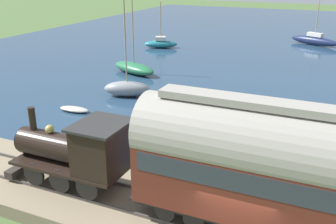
{
  "coord_description": "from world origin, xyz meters",
  "views": [
    {
      "loc": [
        -10.44,
        -2.34,
        9.19
      ],
      "look_at": [
        6.46,
        5.29,
        2.28
      ],
      "focal_mm": 42.0,
      "sensor_mm": 36.0,
      "label": 1
    }
  ],
  "objects_px": {
    "sailboat_navy": "(314,40)",
    "rowboat_mid_harbor": "(74,109)",
    "sailboat_green": "(134,68)",
    "rowboat_off_pier": "(191,143)",
    "sailboat_teal": "(161,43)",
    "rowboat_far_out": "(207,114)",
    "steam_locomotive": "(79,149)",
    "sailboat_gray": "(127,88)",
    "passenger_coach": "(260,163)"
  },
  "relations": [
    {
      "from": "steam_locomotive",
      "to": "rowboat_mid_harbor",
      "type": "relative_size",
      "value": 2.42
    },
    {
      "from": "sailboat_navy",
      "to": "sailboat_gray",
      "type": "xyz_separation_m",
      "value": [
        -27.27,
        10.9,
        0.02
      ]
    },
    {
      "from": "steam_locomotive",
      "to": "rowboat_far_out",
      "type": "xyz_separation_m",
      "value": [
        11.23,
        -1.58,
        -2.12
      ]
    },
    {
      "from": "sailboat_teal",
      "to": "rowboat_far_out",
      "type": "xyz_separation_m",
      "value": [
        -19.53,
        -12.51,
        -0.31
      ]
    },
    {
      "from": "sailboat_navy",
      "to": "rowboat_off_pier",
      "type": "bearing_deg",
      "value": -160.2
    },
    {
      "from": "steam_locomotive",
      "to": "sailboat_teal",
      "type": "xyz_separation_m",
      "value": [
        30.76,
        10.93,
        -1.81
      ]
    },
    {
      "from": "sailboat_gray",
      "to": "rowboat_far_out",
      "type": "bearing_deg",
      "value": -123.37
    },
    {
      "from": "passenger_coach",
      "to": "sailboat_navy",
      "type": "bearing_deg",
      "value": 2.2
    },
    {
      "from": "rowboat_mid_harbor",
      "to": "rowboat_far_out",
      "type": "bearing_deg",
      "value": -74.84
    },
    {
      "from": "passenger_coach",
      "to": "sailboat_teal",
      "type": "bearing_deg",
      "value": 30.44
    },
    {
      "from": "sailboat_green",
      "to": "passenger_coach",
      "type": "bearing_deg",
      "value": -120.17
    },
    {
      "from": "sailboat_green",
      "to": "rowboat_mid_harbor",
      "type": "relative_size",
      "value": 3.05
    },
    {
      "from": "sailboat_green",
      "to": "rowboat_far_out",
      "type": "relative_size",
      "value": 2.29
    },
    {
      "from": "sailboat_gray",
      "to": "rowboat_far_out",
      "type": "distance_m",
      "value": 7.09
    },
    {
      "from": "rowboat_far_out",
      "to": "rowboat_off_pier",
      "type": "xyz_separation_m",
      "value": [
        -4.56,
        -0.7,
        0.0
      ]
    },
    {
      "from": "sailboat_navy",
      "to": "sailboat_green",
      "type": "bearing_deg",
      "value": 172.72
    },
    {
      "from": "sailboat_teal",
      "to": "rowboat_far_out",
      "type": "distance_m",
      "value": 23.2
    },
    {
      "from": "sailboat_green",
      "to": "rowboat_far_out",
      "type": "bearing_deg",
      "value": -107.66
    },
    {
      "from": "steam_locomotive",
      "to": "rowboat_far_out",
      "type": "height_order",
      "value": "steam_locomotive"
    },
    {
      "from": "sailboat_green",
      "to": "rowboat_off_pier",
      "type": "relative_size",
      "value": 3.18
    },
    {
      "from": "sailboat_green",
      "to": "sailboat_navy",
      "type": "bearing_deg",
      "value": -11.6
    },
    {
      "from": "sailboat_teal",
      "to": "rowboat_far_out",
      "type": "bearing_deg",
      "value": -168.35
    },
    {
      "from": "passenger_coach",
      "to": "sailboat_gray",
      "type": "bearing_deg",
      "value": 43.89
    },
    {
      "from": "sailboat_navy",
      "to": "rowboat_mid_harbor",
      "type": "xyz_separation_m",
      "value": [
        -31.64,
        12.48,
        -0.45
      ]
    },
    {
      "from": "rowboat_off_pier",
      "to": "rowboat_mid_harbor",
      "type": "bearing_deg",
      "value": 113.62
    },
    {
      "from": "passenger_coach",
      "to": "sailboat_teal",
      "type": "distance_m",
      "value": 35.79
    },
    {
      "from": "sailboat_navy",
      "to": "sailboat_green",
      "type": "xyz_separation_m",
      "value": [
        -21.23,
        13.65,
        -0.09
      ]
    },
    {
      "from": "rowboat_mid_harbor",
      "to": "sailboat_teal",
      "type": "bearing_deg",
      "value": 7.98
    },
    {
      "from": "rowboat_far_out",
      "to": "rowboat_mid_harbor",
      "type": "bearing_deg",
      "value": 110.16
    },
    {
      "from": "sailboat_teal",
      "to": "rowboat_far_out",
      "type": "height_order",
      "value": "sailboat_teal"
    },
    {
      "from": "sailboat_gray",
      "to": "rowboat_off_pier",
      "type": "bearing_deg",
      "value": -149.08
    },
    {
      "from": "sailboat_navy",
      "to": "sailboat_gray",
      "type": "bearing_deg",
      "value": -176.31
    },
    {
      "from": "steam_locomotive",
      "to": "passenger_coach",
      "type": "xyz_separation_m",
      "value": [
        0.0,
        -7.15,
        0.93
      ]
    },
    {
      "from": "sailboat_green",
      "to": "rowboat_mid_harbor",
      "type": "distance_m",
      "value": 10.48
    },
    {
      "from": "sailboat_green",
      "to": "steam_locomotive",
      "type": "bearing_deg",
      "value": -135.87
    },
    {
      "from": "steam_locomotive",
      "to": "rowboat_off_pier",
      "type": "bearing_deg",
      "value": -18.83
    },
    {
      "from": "sailboat_green",
      "to": "rowboat_far_out",
      "type": "xyz_separation_m",
      "value": [
        -7.74,
        -9.63,
        -0.31
      ]
    },
    {
      "from": "sailboat_navy",
      "to": "rowboat_mid_harbor",
      "type": "distance_m",
      "value": 34.02
    },
    {
      "from": "rowboat_far_out",
      "to": "sailboat_gray",
      "type": "bearing_deg",
      "value": 78.75
    },
    {
      "from": "passenger_coach",
      "to": "sailboat_gray",
      "type": "xyz_separation_m",
      "value": [
        12.93,
        12.44,
        -2.64
      ]
    },
    {
      "from": "sailboat_navy",
      "to": "rowboat_far_out",
      "type": "height_order",
      "value": "sailboat_navy"
    },
    {
      "from": "sailboat_green",
      "to": "rowboat_off_pier",
      "type": "bearing_deg",
      "value": -118.85
    },
    {
      "from": "rowboat_far_out",
      "to": "rowboat_off_pier",
      "type": "height_order",
      "value": "rowboat_off_pier"
    },
    {
      "from": "passenger_coach",
      "to": "rowboat_mid_harbor",
      "type": "height_order",
      "value": "passenger_coach"
    },
    {
      "from": "rowboat_far_out",
      "to": "passenger_coach",
      "type": "bearing_deg",
      "value": -151.0
    },
    {
      "from": "rowboat_off_pier",
      "to": "rowboat_far_out",
      "type": "bearing_deg",
      "value": 43.96
    },
    {
      "from": "steam_locomotive",
      "to": "rowboat_mid_harbor",
      "type": "bearing_deg",
      "value": 38.79
    },
    {
      "from": "rowboat_mid_harbor",
      "to": "rowboat_off_pier",
      "type": "height_order",
      "value": "rowboat_off_pier"
    },
    {
      "from": "steam_locomotive",
      "to": "passenger_coach",
      "type": "distance_m",
      "value": 7.21
    },
    {
      "from": "passenger_coach",
      "to": "sailboat_navy",
      "type": "xyz_separation_m",
      "value": [
        40.2,
        1.54,
        -2.66
      ]
    }
  ]
}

